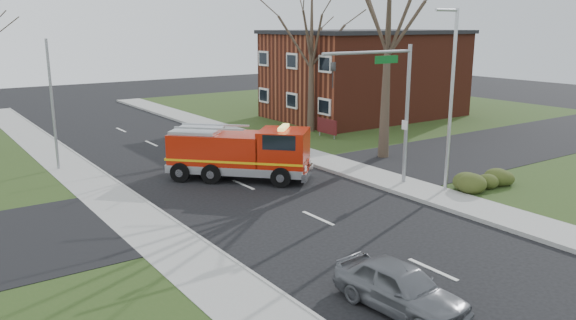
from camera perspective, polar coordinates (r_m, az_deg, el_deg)
ground at (r=23.02m, az=3.08°, el=-5.95°), size 120.00×120.00×0.00m
sidewalk_right at (r=27.09m, az=13.50°, el=-3.12°), size 2.40×80.00×0.15m
sidewalk_left at (r=20.03m, az=-11.24°, el=-9.04°), size 2.40×80.00×0.15m
cross_street_right at (r=42.24m, az=24.20°, el=2.01°), size 30.00×8.00×0.15m
brick_building at (r=47.91m, az=7.88°, el=8.65°), size 15.40×10.40×7.25m
health_center_sign at (r=38.62m, az=3.98°, el=3.41°), size 0.12×2.00×1.40m
hedge_corner at (r=28.47m, az=18.81°, el=-1.61°), size 2.80×2.00×0.90m
bare_tree_near at (r=32.50m, az=10.14°, el=12.90°), size 6.00×6.00×12.00m
bare_tree_far at (r=40.31m, az=2.41°, el=11.88°), size 5.25×5.25×10.50m
traffic_signal_mast at (r=26.46m, az=10.18°, el=6.91°), size 5.29×0.18×6.80m
streetlight_pole at (r=26.58m, az=16.20°, el=6.27°), size 1.48×0.16×8.40m
utility_pole_far at (r=32.03m, az=-22.80°, el=5.02°), size 0.14×0.14×7.00m
fire_engine at (r=28.56m, az=-4.80°, el=0.57°), size 6.61×6.68×2.83m
parked_car_maroon at (r=16.07m, az=11.32°, el=-12.55°), size 1.95×4.15×1.37m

